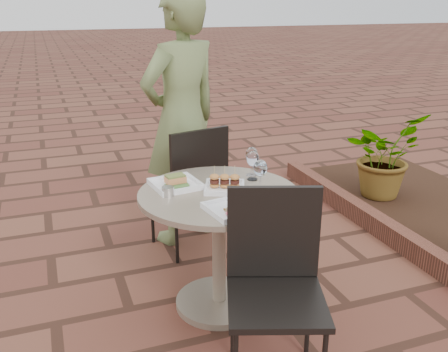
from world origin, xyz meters
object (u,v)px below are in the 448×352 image
object	(u,v)px
chair_far	(193,180)
chair_near	(275,271)
plate_sliders	(225,184)
plate_tuna	(233,208)
diner	(182,120)
plate_salmon	(176,183)
cafe_table	(219,232)

from	to	relation	value
chair_far	chair_near	world-z (taller)	same
plate_sliders	plate_tuna	world-z (taller)	plate_sliders
diner	plate_salmon	bearing A→B (deg)	47.75
chair_far	plate_sliders	distance (m)	0.72
diner	plate_sliders	bearing A→B (deg)	64.93
chair_near	plate_salmon	size ratio (longest dim) A/B	3.24
cafe_table	plate_tuna	bearing A→B (deg)	-94.62
cafe_table	plate_tuna	world-z (taller)	plate_tuna
cafe_table	diner	xyz separation A→B (m)	(0.06, 0.97, 0.44)
chair_far	plate_tuna	distance (m)	1.01
plate_salmon	chair_near	bearing A→B (deg)	-71.09
cafe_table	diner	distance (m)	1.06
plate_tuna	diner	bearing A→B (deg)	86.23
chair_near	plate_tuna	xyz separation A→B (m)	(-0.08, 0.33, 0.20)
plate_salmon	plate_sliders	world-z (taller)	plate_sliders
cafe_table	diner	world-z (taller)	diner
plate_salmon	diner	bearing A→B (deg)	71.80
plate_tuna	chair_near	bearing A→B (deg)	-76.13
chair_far	diner	distance (m)	0.45
cafe_table	plate_salmon	distance (m)	0.37
chair_near	diner	size ratio (longest dim) A/B	0.50
diner	cafe_table	bearing A→B (deg)	62.42
plate_sliders	plate_tuna	size ratio (longest dim) A/B	1.00
chair_far	plate_sliders	xyz separation A→B (m)	(-0.01, -0.69, 0.21)
plate_sliders	cafe_table	bearing A→B (deg)	-149.93
plate_salmon	plate_sliders	bearing A→B (deg)	-29.14
chair_near	plate_sliders	size ratio (longest dim) A/B	3.25
chair_near	diner	distance (m)	1.62
chair_far	diner	xyz separation A→B (m)	(0.00, 0.25, 0.37)
chair_far	plate_salmon	bearing A→B (deg)	51.12
chair_near	plate_salmon	bearing A→B (deg)	128.27
chair_far	plate_salmon	size ratio (longest dim) A/B	3.24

